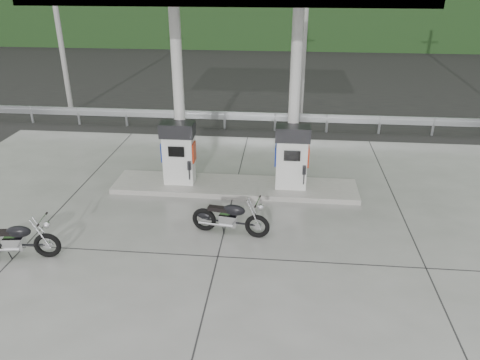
# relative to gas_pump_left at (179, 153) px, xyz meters

# --- Properties ---
(ground) EXTENTS (160.00, 160.00, 0.00)m
(ground) POSITION_rel_gas_pump_left_xyz_m (1.60, -2.50, -1.07)
(ground) COLOR black
(ground) RESTS_ON ground
(forecourt_apron) EXTENTS (18.00, 14.00, 0.02)m
(forecourt_apron) POSITION_rel_gas_pump_left_xyz_m (1.60, -2.50, -1.06)
(forecourt_apron) COLOR slate
(forecourt_apron) RESTS_ON ground
(pump_island) EXTENTS (7.00, 1.40, 0.15)m
(pump_island) POSITION_rel_gas_pump_left_xyz_m (1.60, 0.00, -0.98)
(pump_island) COLOR gray
(pump_island) RESTS_ON forecourt_apron
(gas_pump_left) EXTENTS (0.95, 0.55, 1.80)m
(gas_pump_left) POSITION_rel_gas_pump_left_xyz_m (0.00, 0.00, 0.00)
(gas_pump_left) COLOR silver
(gas_pump_left) RESTS_ON pump_island
(gas_pump_right) EXTENTS (0.95, 0.55, 1.80)m
(gas_pump_right) POSITION_rel_gas_pump_left_xyz_m (3.20, 0.00, 0.00)
(gas_pump_right) COLOR silver
(gas_pump_right) RESTS_ON pump_island
(canopy_column_left) EXTENTS (0.30, 0.30, 5.00)m
(canopy_column_left) POSITION_rel_gas_pump_left_xyz_m (0.00, 0.40, 1.60)
(canopy_column_left) COLOR silver
(canopy_column_left) RESTS_ON pump_island
(canopy_column_right) EXTENTS (0.30, 0.30, 5.00)m
(canopy_column_right) POSITION_rel_gas_pump_left_xyz_m (3.20, 0.40, 1.60)
(canopy_column_right) COLOR silver
(canopy_column_right) RESTS_ON pump_island
(guardrail) EXTENTS (26.00, 0.16, 1.42)m
(guardrail) POSITION_rel_gas_pump_left_xyz_m (1.60, 5.50, -0.36)
(guardrail) COLOR #9FA3A6
(guardrail) RESTS_ON ground
(road) EXTENTS (60.00, 7.00, 0.01)m
(road) POSITION_rel_gas_pump_left_xyz_m (1.60, 9.00, -1.07)
(road) COLOR black
(road) RESTS_ON ground
(utility_pole_a) EXTENTS (0.22, 0.22, 8.00)m
(utility_pole_a) POSITION_rel_gas_pump_left_xyz_m (-6.40, 7.00, 2.93)
(utility_pole_a) COLOR gray
(utility_pole_a) RESTS_ON ground
(utility_pole_b) EXTENTS (0.22, 0.22, 8.00)m
(utility_pole_b) POSITION_rel_gas_pump_left_xyz_m (3.60, 7.00, 2.93)
(utility_pole_b) COLOR gray
(utility_pole_b) RESTS_ON ground
(tree_band) EXTENTS (80.00, 6.00, 6.00)m
(tree_band) POSITION_rel_gas_pump_left_xyz_m (1.60, 27.50, 1.93)
(tree_band) COLOR black
(tree_band) RESTS_ON ground
(forested_hills) EXTENTS (100.00, 40.00, 140.00)m
(forested_hills) POSITION_rel_gas_pump_left_xyz_m (1.60, 57.50, -1.07)
(forested_hills) COLOR black
(forested_hills) RESTS_ON ground
(motorcycle_left) EXTENTS (1.84, 0.78, 0.85)m
(motorcycle_left) POSITION_rel_gas_pump_left_xyz_m (-2.78, -3.94, -0.63)
(motorcycle_left) COLOR black
(motorcycle_left) RESTS_ON forecourt_apron
(motorcycle_right) EXTENTS (1.85, 0.83, 0.85)m
(motorcycle_right) POSITION_rel_gas_pump_left_xyz_m (1.76, -2.48, -0.63)
(motorcycle_right) COLOR black
(motorcycle_right) RESTS_ON forecourt_apron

